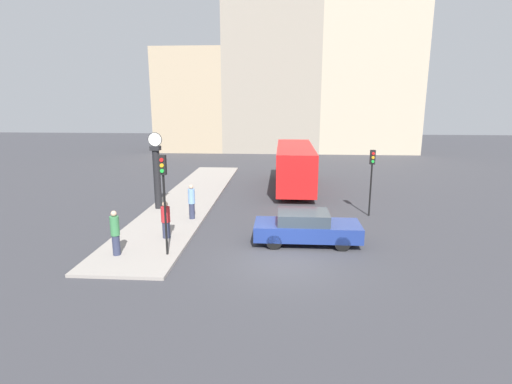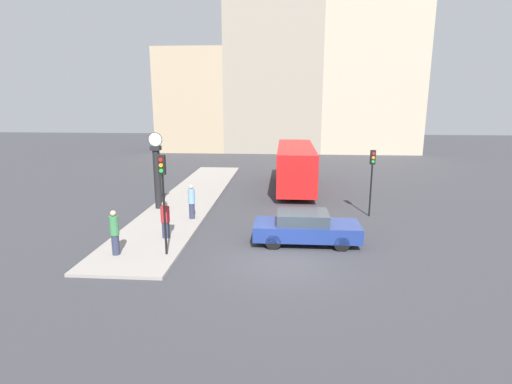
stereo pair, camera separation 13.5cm
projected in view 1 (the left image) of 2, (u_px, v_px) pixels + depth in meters
ground_plane at (285, 262)px, 15.58m from camera, size 120.00×120.00×0.00m
sidewalk_corner at (190, 198)px, 25.30m from camera, size 3.56×23.19×0.12m
building_row at (297, 73)px, 46.62m from camera, size 30.98×5.00×19.86m
sedan_car at (306, 227)px, 17.43m from camera, size 4.60×1.85×1.44m
bus_distant at (295, 164)px, 28.19m from camera, size 2.50×9.71×3.01m
traffic_light_near at (164, 185)px, 15.35m from camera, size 0.26×0.24×4.00m
traffic_light_far at (372, 169)px, 21.16m from camera, size 0.26×0.24×3.60m
street_clock at (157, 173)px, 22.37m from camera, size 0.78×0.51×4.30m
pedestrian_green_hoodie at (115, 233)px, 15.74m from camera, size 0.35×0.35×1.82m
pedestrian_red_top at (166, 220)px, 17.74m from camera, size 0.40×0.40×1.68m
pedestrian_blue_stripe at (192, 202)px, 20.61m from camera, size 0.34×0.34×1.81m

